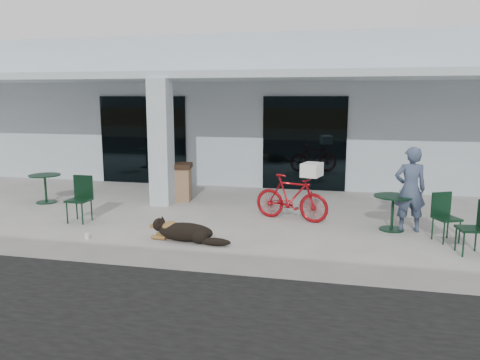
% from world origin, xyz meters
% --- Properties ---
extents(ground, '(80.00, 80.00, 0.00)m').
position_xyz_m(ground, '(0.00, 0.00, 0.00)').
color(ground, '#AFACA5').
rests_on(ground, ground).
extents(building, '(22.00, 7.00, 4.50)m').
position_xyz_m(building, '(0.00, 8.50, 2.25)').
color(building, silver).
rests_on(building, ground).
extents(storefront_glass_left, '(2.80, 0.06, 2.70)m').
position_xyz_m(storefront_glass_left, '(-3.20, 4.98, 1.35)').
color(storefront_glass_left, black).
rests_on(storefront_glass_left, ground).
extents(storefront_glass_right, '(2.40, 0.06, 2.70)m').
position_xyz_m(storefront_glass_right, '(1.80, 4.98, 1.35)').
color(storefront_glass_right, black).
rests_on(storefront_glass_right, ground).
extents(column, '(0.50, 0.50, 3.12)m').
position_xyz_m(column, '(-1.50, 2.30, 1.56)').
color(column, silver).
rests_on(column, ground).
extents(overhang, '(22.00, 2.80, 0.18)m').
position_xyz_m(overhang, '(0.00, 3.60, 3.21)').
color(overhang, silver).
rests_on(overhang, column).
extents(bicycle, '(1.75, 0.90, 1.01)m').
position_xyz_m(bicycle, '(1.85, 1.46, 0.51)').
color(bicycle, maroon).
rests_on(bicycle, ground).
extents(laundry_basket, '(0.48, 0.56, 0.29)m').
position_xyz_m(laundry_basket, '(2.29, 1.34, 1.16)').
color(laundry_basket, white).
rests_on(laundry_basket, bicycle).
extents(dog, '(1.27, 0.54, 0.41)m').
position_xyz_m(dog, '(0.10, -0.53, 0.21)').
color(dog, black).
rests_on(dog, ground).
extents(cup_near_dog, '(0.10, 0.10, 0.10)m').
position_xyz_m(cup_near_dog, '(-1.80, -0.80, 0.05)').
color(cup_near_dog, white).
rests_on(cup_near_dog, ground).
extents(cafe_table_near, '(0.87, 0.87, 0.73)m').
position_xyz_m(cafe_table_near, '(-4.49, 1.80, 0.36)').
color(cafe_table_near, '#123520').
rests_on(cafe_table_near, ground).
extents(cafe_chair_near, '(0.46, 0.50, 1.00)m').
position_xyz_m(cafe_chair_near, '(-2.61, 0.29, 0.50)').
color(cafe_chair_near, '#123520').
rests_on(cafe_chair_near, ground).
extents(cafe_table_far, '(0.85, 0.85, 0.72)m').
position_xyz_m(cafe_table_far, '(3.95, 1.12, 0.36)').
color(cafe_table_far, '#123520').
rests_on(cafe_table_far, ground).
extents(cafe_chair_far_a, '(0.57, 0.59, 0.91)m').
position_xyz_m(cafe_chair_far_a, '(4.86, 0.55, 0.46)').
color(cafe_chair_far_a, '#123520').
rests_on(cafe_chair_far_a, ground).
extents(cafe_chair_far_b, '(0.52, 0.48, 0.93)m').
position_xyz_m(cafe_chair_far_b, '(5.11, -0.14, 0.46)').
color(cafe_chair_far_b, '#123520').
rests_on(cafe_chair_far_b, ground).
extents(person, '(0.68, 0.50, 1.72)m').
position_xyz_m(person, '(4.26, 1.11, 0.86)').
color(person, '#3D4B67').
rests_on(person, ground).
extents(cup_on_table, '(0.10, 0.10, 0.12)m').
position_xyz_m(cup_on_table, '(4.11, 1.21, 0.78)').
color(cup_on_table, white).
rests_on(cup_on_table, cafe_table_far).
extents(trash_receptacle, '(0.67, 0.67, 0.98)m').
position_xyz_m(trash_receptacle, '(-1.20, 2.80, 0.49)').
color(trash_receptacle, '#8A6647').
rests_on(trash_receptacle, ground).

